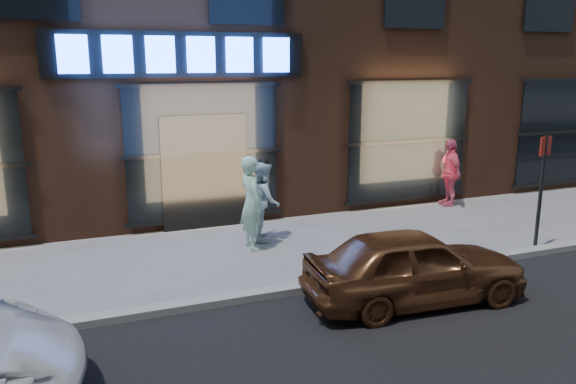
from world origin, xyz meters
The scene contains 7 objects.
ground centered at (0.00, 0.00, 0.00)m, with size 90.00×90.00×0.00m, color slate.
curb centered at (0.00, 0.00, 0.06)m, with size 60.00×0.25×0.12m, color gray.
man_bowtie centered at (0.50, 2.26, 0.89)m, with size 0.65×0.42×1.77m, color #C2FFDE.
man_cap centered at (0.91, 2.72, 0.79)m, with size 0.76×0.60×1.57m, color white.
passerby centered at (6.00, 3.61, 0.82)m, with size 0.96×0.40×1.64m, color #E75F7D.
gold_sedan centered at (1.97, -0.94, 0.56)m, with size 1.32×3.29×1.12m, color brown.
sign_post centered at (5.45, 0.22, 1.31)m, with size 0.34×0.12×2.17m.
Camera 1 is at (-2.58, -7.47, 3.48)m, focal length 35.00 mm.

